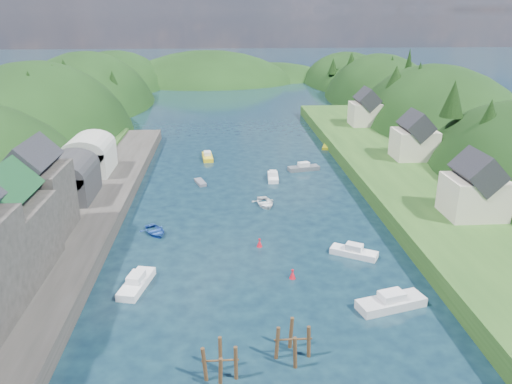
{
  "coord_description": "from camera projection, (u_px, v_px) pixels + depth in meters",
  "views": [
    {
      "loc": [
        -4.17,
        -34.53,
        26.94
      ],
      "look_at": [
        0.0,
        28.0,
        4.0
      ],
      "focal_mm": 35.0,
      "sensor_mm": 36.0,
      "label": 1
    }
  ],
  "objects": [
    {
      "name": "far_hills",
      "position": [
        236.0,
        106.0,
        208.71
      ],
      "size": [
        103.0,
        68.0,
        44.0
      ],
      "color": "black",
      "rests_on": "ground"
    },
    {
      "name": "hillside_right",
      "position": [
        433.0,
        165.0,
        117.51
      ],
      "size": [
        36.0,
        245.56,
        48.0
      ],
      "color": "black",
      "rests_on": "ground"
    },
    {
      "name": "piling_cluster_near",
      "position": [
        220.0,
        367.0,
        38.23
      ],
      "size": [
        2.85,
        2.7,
        3.56
      ],
      "color": "#382314",
      "rests_on": "ground"
    },
    {
      "name": "channel_buoy_far",
      "position": [
        259.0,
        243.0,
        60.16
      ],
      "size": [
        0.7,
        0.7,
        1.1
      ],
      "color": "red",
      "rests_on": "ground"
    },
    {
      "name": "quay_left",
      "position": [
        58.0,
        244.0,
        58.77
      ],
      "size": [
        12.0,
        110.0,
        2.0
      ],
      "primitive_type": "cube",
      "color": "#2D2B28",
      "rests_on": "ground"
    },
    {
      "name": "hillside_left",
      "position": [
        43.0,
        175.0,
        112.1
      ],
      "size": [
        44.0,
        245.56,
        52.0
      ],
      "color": "black",
      "rests_on": "ground"
    },
    {
      "name": "boat_sheds",
      "position": [
        79.0,
        163.0,
        74.98
      ],
      "size": [
        7.0,
        21.0,
        7.5
      ],
      "color": "#2D2D30",
      "rests_on": "quay_left"
    },
    {
      "name": "hill_trees",
      "position": [
        246.0,
        94.0,
        99.65
      ],
      "size": [
        92.85,
        151.76,
        12.62
      ],
      "color": "black",
      "rests_on": "ground"
    },
    {
      "name": "right_bank_cottages",
      "position": [
        408.0,
        138.0,
        86.91
      ],
      "size": [
        9.0,
        59.24,
        8.41
      ],
      "color": "beige",
      "rests_on": "terrace_right"
    },
    {
      "name": "moored_boats",
      "position": [
        250.0,
        254.0,
        57.27
      ],
      "size": [
        33.82,
        81.47,
        2.07
      ],
      "color": "white",
      "rests_on": "ground"
    },
    {
      "name": "piling_cluster_far",
      "position": [
        293.0,
        345.0,
        40.67
      ],
      "size": [
        3.13,
        2.93,
        3.56
      ],
      "color": "#382314",
      "rests_on": "ground"
    },
    {
      "name": "ground",
      "position": [
        248.0,
        171.0,
        88.73
      ],
      "size": [
        600.0,
        600.0,
        0.0
      ],
      "primitive_type": "plane",
      "color": "black",
      "rests_on": "ground"
    },
    {
      "name": "terrace_right",
      "position": [
        405.0,
        179.0,
        80.51
      ],
      "size": [
        16.0,
        120.0,
        2.4
      ],
      "primitive_type": "cube",
      "color": "#234719",
      "rests_on": "ground"
    },
    {
      "name": "channel_buoy_near",
      "position": [
        293.0,
        274.0,
        53.02
      ],
      "size": [
        0.7,
        0.7,
        1.1
      ],
      "color": "red",
      "rests_on": "ground"
    }
  ]
}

